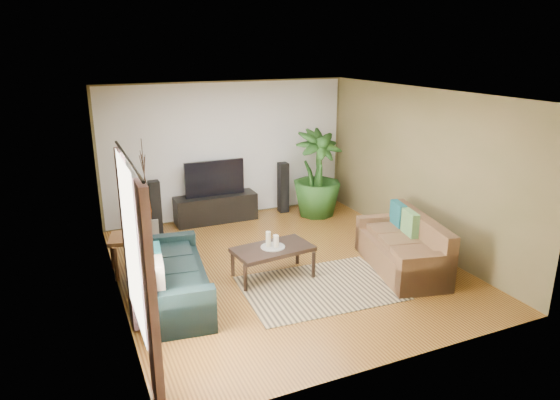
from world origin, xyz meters
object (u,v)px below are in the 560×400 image
sofa_right (401,244)px  potted_plant (317,174)px  pedestal (149,227)px  speaker_right (283,187)px  television (215,178)px  side_table (130,254)px  tv_stand (216,208)px  coffee_table (273,262)px  speaker_left (156,209)px  vase (147,208)px  sofa_left (172,271)px

sofa_right → potted_plant: 2.87m
pedestal → speaker_right: bearing=6.2°
television → side_table: television is taller
tv_stand → side_table: (-1.88, -1.68, 0.03)m
side_table → sofa_right: bearing=-22.7°
side_table → coffee_table: bearing=-28.7°
television → pedestal: 1.57m
speaker_left → tv_stand: bearing=16.8°
speaker_left → side_table: bearing=-115.9°
speaker_left → pedestal: speaker_left is taller
coffee_table → vase: 2.84m
television → sofa_right: bearing=-59.0°
potted_plant → tv_stand: bearing=166.8°
potted_plant → vase: size_ratio=3.69×
tv_stand → potted_plant: bearing=-12.9°
coffee_table → potted_plant: bearing=43.2°
coffee_table → potted_plant: size_ratio=0.67×
side_table → tv_stand: bearing=41.9°
tv_stand → potted_plant: 2.14m
pedestal → side_table: (-0.51, -1.38, 0.11)m
sofa_right → pedestal: (-3.35, 2.99, -0.24)m
sofa_right → vase: size_ratio=3.89×
pedestal → side_table: 1.47m
speaker_left → vase: speaker_left is taller
speaker_left → potted_plant: 3.25m
vase → coffee_table: bearing=-59.6°
pedestal → side_table: size_ratio=0.63×
tv_stand → pedestal: size_ratio=4.33×
sofa_right → speaker_right: size_ratio=1.76×
sofa_right → potted_plant: (0.02, 2.83, 0.45)m
tv_stand → potted_plant: size_ratio=0.92×
sofa_left → vase: 2.54m
television → side_table: (-1.88, -1.68, -0.59)m
speaker_left → side_table: (-0.65, -1.32, -0.23)m
sofa_left → speaker_right: 4.09m
sofa_left → television: (1.47, 2.84, 0.46)m
coffee_table → speaker_left: size_ratio=1.11×
tv_stand → potted_plant: (2.00, -0.47, 0.61)m
coffee_table → tv_stand: 2.74m
side_table → television: bearing=41.9°
coffee_table → sofa_right: bearing=-22.5°
vase → side_table: vase is taller
sofa_right → side_table: size_ratio=3.15×
tv_stand → speaker_right: (1.46, 0.00, 0.26)m
speaker_left → vase: (-0.14, 0.06, 0.02)m
potted_plant → pedestal: 3.44m
sofa_right → vase: bearing=-119.0°
speaker_left → coffee_table: bearing=-61.3°
coffee_table → pedestal: (-1.43, 2.43, -0.05)m
coffee_table → speaker_left: speaker_left is taller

